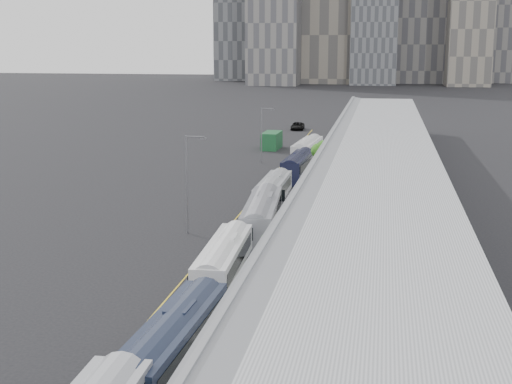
% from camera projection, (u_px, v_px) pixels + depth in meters
% --- Properties ---
extents(sidewalk, '(10.00, 170.00, 0.12)m').
position_uv_depth(sidewalk, '(336.00, 224.00, 71.96)').
color(sidewalk, gray).
rests_on(sidewalk, ground).
extents(lane_line, '(0.12, 160.00, 0.02)m').
position_uv_depth(lane_line, '(234.00, 220.00, 73.79)').
color(lane_line, gold).
rests_on(lane_line, ground).
extents(depot, '(12.45, 160.40, 7.20)m').
position_uv_depth(depot, '(377.00, 192.00, 70.57)').
color(depot, gray).
rests_on(depot, ground).
extents(bus_1, '(3.15, 13.07, 3.79)m').
position_uv_depth(bus_1, '(173.00, 354.00, 38.30)').
color(bus_1, '#171F34').
rests_on(bus_1, ground).
extents(bus_2, '(3.04, 12.57, 3.65)m').
position_uv_depth(bus_2, '(224.00, 268.00, 53.16)').
color(bus_2, silver).
rests_on(bus_2, ground).
extents(bus_3, '(3.81, 13.92, 4.02)m').
position_uv_depth(bus_3, '(262.00, 222.00, 66.21)').
color(bus_3, gray).
rests_on(bus_3, ground).
extents(bus_4, '(2.78, 12.39, 3.62)m').
position_uv_depth(bus_4, '(273.00, 196.00, 78.27)').
color(bus_4, '#A2A5AB').
rests_on(bus_4, ground).
extents(bus_5, '(3.17, 12.56, 3.64)m').
position_uv_depth(bus_5, '(298.00, 169.00, 94.89)').
color(bus_5, black).
rests_on(bus_5, ground).
extents(bus_6, '(3.59, 13.07, 3.77)m').
position_uv_depth(bus_6, '(307.00, 153.00, 108.30)').
color(bus_6, white).
rests_on(bus_6, ground).
extents(tree_1, '(1.74, 1.74, 4.54)m').
position_uv_depth(tree_1, '(277.00, 242.00, 52.51)').
color(tree_1, black).
rests_on(tree_1, ground).
extents(tree_2, '(1.68, 1.68, 4.35)m').
position_uv_depth(tree_2, '(305.00, 192.00, 70.72)').
color(tree_2, black).
rests_on(tree_2, ground).
extents(tree_3, '(2.61, 2.61, 5.38)m').
position_uv_depth(tree_3, '(322.00, 150.00, 94.36)').
color(tree_3, black).
rests_on(tree_3, ground).
extents(street_lamp_near, '(2.04, 0.22, 9.52)m').
position_uv_depth(street_lamp_near, '(188.00, 178.00, 67.52)').
color(street_lamp_near, '#59595E').
rests_on(street_lamp_near, ground).
extents(street_lamp_far, '(2.04, 0.22, 8.47)m').
position_uv_depth(street_lamp_far, '(263.00, 131.00, 107.89)').
color(street_lamp_far, '#59595E').
rests_on(street_lamp_far, ground).
extents(shipping_container, '(3.01, 6.22, 2.93)m').
position_uv_depth(shipping_container, '(272.00, 141.00, 123.41)').
color(shipping_container, '#164825').
rests_on(shipping_container, ground).
extents(suv, '(2.89, 5.87, 1.60)m').
position_uv_depth(suv, '(298.00, 126.00, 151.10)').
color(suv, black).
rests_on(suv, ground).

